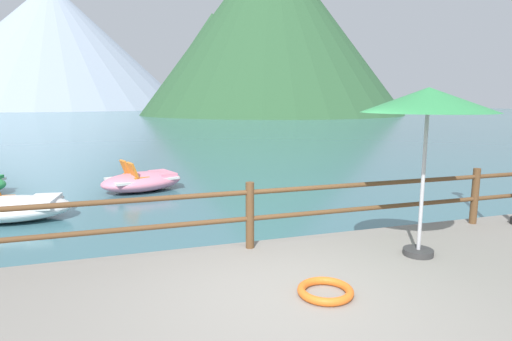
% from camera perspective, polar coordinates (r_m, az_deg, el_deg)
% --- Properties ---
extents(ground_plane, '(200.00, 200.00, 0.00)m').
position_cam_1_polar(ground_plane, '(44.04, -15.46, 6.02)').
color(ground_plane, '#3D6B75').
extents(dock_railing, '(23.92, 0.12, 0.95)m').
position_cam_1_polar(dock_railing, '(5.92, -0.83, -5.16)').
color(dock_railing, brown).
rests_on(dock_railing, promenade_dock).
extents(beach_umbrella, '(1.70, 1.70, 2.24)m').
position_cam_1_polar(beach_umbrella, '(5.87, 22.29, 8.52)').
color(beach_umbrella, '#B2B2B7').
rests_on(beach_umbrella, promenade_dock).
extents(life_ring, '(0.61, 0.61, 0.09)m').
position_cam_1_polar(life_ring, '(4.78, 9.38, -15.78)').
color(life_ring, orange).
rests_on(life_ring, promenade_dock).
extents(pedal_boat_0, '(2.54, 2.01, 0.85)m').
position_cam_1_polar(pedal_boat_0, '(12.01, -15.12, -1.35)').
color(pedal_boat_0, pink).
rests_on(pedal_boat_0, ground).
extents(pedal_boat_2, '(2.65, 1.63, 0.84)m').
position_cam_1_polar(pedal_boat_2, '(10.16, -30.50, -4.38)').
color(pedal_boat_2, white).
rests_on(pedal_boat_2, ground).
extents(cliff_headland, '(44.44, 44.44, 29.06)m').
position_cam_1_polar(cliff_headland, '(75.36, 0.80, 18.10)').
color(cliff_headland, '#2D5633').
rests_on(cliff_headland, ground).
extents(distant_peak, '(69.77, 69.77, 32.89)m').
position_cam_1_polar(distant_peak, '(129.07, -25.65, 14.89)').
color(distant_peak, '#93A3B7').
rests_on(distant_peak, ground).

